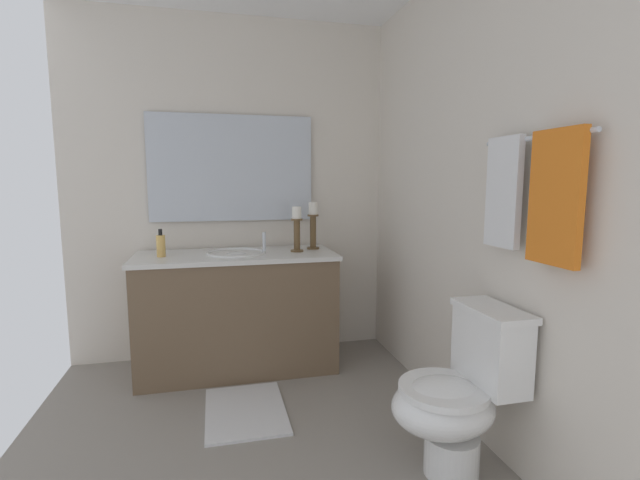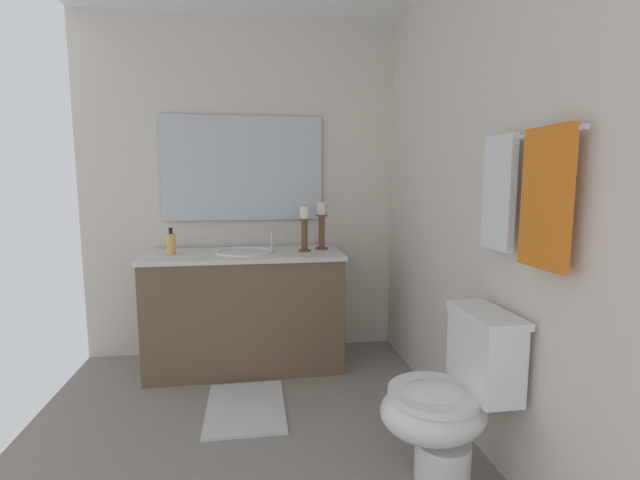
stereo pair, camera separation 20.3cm
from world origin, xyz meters
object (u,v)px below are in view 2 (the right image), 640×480
mirror (243,168)px  bath_mat (246,407)px  soap_bottle (171,243)px  towel_near_vanity (499,193)px  candle_holder_short (304,228)px  candle_holder_tall (322,224)px  towel_bar (528,136)px  sink_basin (245,258)px  vanity_cabinet (246,309)px  toilet (449,400)px  towel_center (546,198)px

mirror → bath_mat: bearing=0.0°
soap_bottle → towel_near_vanity: 2.07m
candle_holder_short → candle_holder_tall: bearing=123.8°
towel_bar → towel_near_vanity: (-0.15, -0.02, -0.22)m
sink_basin → candle_holder_short: (0.01, 0.41, 0.20)m
vanity_cabinet → towel_near_vanity: bearing=38.8°
toilet → towel_near_vanity: 0.90m
candle_holder_short → towel_center: bearing=22.0°
candle_holder_tall → towel_bar: towel_bar is taller
mirror → towel_bar: (1.76, 1.09, 0.08)m
toilet → bath_mat: 1.20m
soap_bottle → bath_mat: size_ratio=0.30×
sink_basin → soap_bottle: 0.49m
towel_near_vanity → bath_mat: towel_near_vanity is taller
bath_mat → toilet: bearing=49.2°
soap_bottle → towel_near_vanity: bearing=49.6°
candle_holder_tall → towel_bar: size_ratio=0.56×
towel_bar → towel_near_vanity: 0.26m
vanity_cabinet → bath_mat: 0.74m
vanity_cabinet → bath_mat: (0.62, 0.00, -0.40)m
candle_holder_short → soap_bottle: candle_holder_short is taller
vanity_cabinet → sink_basin: (-0.00, 0.00, 0.36)m
towel_bar → candle_holder_tall: bearing=-160.9°
candle_holder_tall → bath_mat: (0.70, -0.55, -0.98)m
vanity_cabinet → mirror: bearing=180.0°
towel_near_vanity → bath_mat: (-0.71, -1.07, -1.23)m
soap_bottle → mirror: bearing=121.7°
sink_basin → toilet: sink_basin is taller
candle_holder_short → sink_basin: bearing=-91.7°
vanity_cabinet → candle_holder_tall: 0.80m
mirror → towel_center: mirror is taller
soap_bottle → bath_mat: (0.61, 0.48, -0.87)m
sink_basin → bath_mat: 0.98m
toilet → towel_center: bearing=38.0°
sink_basin → candle_holder_short: bearing=88.3°
sink_basin → vanity_cabinet: bearing=-90.0°
towel_near_vanity → sink_basin: bearing=-141.2°
candle_holder_short → toilet: bearing=18.4°
candle_holder_short → towel_bar: (1.47, 0.67, 0.49)m
mirror → soap_bottle: 0.75m
vanity_cabinet → candle_holder_short: candle_holder_short is taller
mirror → sink_basin: bearing=0.2°
sink_basin → mirror: 0.68m
mirror → soap_bottle: size_ratio=6.45×
sink_basin → towel_near_vanity: bearing=38.8°
sink_basin → towel_near_vanity: 1.78m
candle_holder_tall → towel_bar: bearing=19.1°
vanity_cabinet → toilet: bearing=32.3°
towel_near_vanity → vanity_cabinet: bearing=-141.2°
sink_basin → candle_holder_tall: bearing=98.1°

